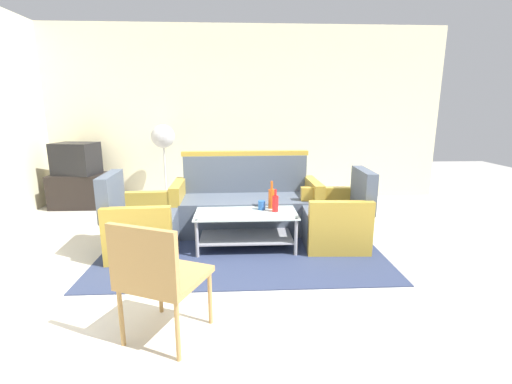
{
  "coord_description": "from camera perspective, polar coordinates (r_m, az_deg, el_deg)",
  "views": [
    {
      "loc": [
        -0.13,
        -3.0,
        1.51
      ],
      "look_at": [
        0.06,
        0.65,
        0.65
      ],
      "focal_mm": 25.07,
      "sensor_mm": 36.0,
      "label": 1
    }
  ],
  "objects": [
    {
      "name": "bottle_red",
      "position": [
        3.89,
        3.1,
        -1.79
      ],
      "size": [
        0.07,
        0.07,
        0.25
      ],
      "color": "red",
      "rests_on": "coffee_table"
    },
    {
      "name": "television",
      "position": [
        6.12,
        -26.77,
        4.78
      ],
      "size": [
        0.67,
        0.55,
        0.48
      ],
      "rotation": [
        0.0,
        0.0,
        2.95
      ],
      "color": "black",
      "rests_on": "tv_stand"
    },
    {
      "name": "pedestal_fan",
      "position": [
        5.74,
        -14.58,
        7.85
      ],
      "size": [
        0.36,
        0.36,
        1.27
      ],
      "color": "#2D2D33",
      "rests_on": "ground"
    },
    {
      "name": "cup",
      "position": [
        3.97,
        0.91,
        -2.11
      ],
      "size": [
        0.08,
        0.08,
        0.1
      ],
      "primitive_type": "cylinder",
      "color": "#2659A5",
      "rests_on": "coffee_table"
    },
    {
      "name": "bottle_orange",
      "position": [
        4.01,
        2.51,
        -0.96
      ],
      "size": [
        0.07,
        0.07,
        0.31
      ],
      "color": "#D85919",
      "rests_on": "coffee_table"
    },
    {
      "name": "ground_plane",
      "position": [
        3.36,
        -0.49,
        -13.47
      ],
      "size": [
        14.0,
        14.0,
        0.0
      ],
      "primitive_type": "plane",
      "color": "beige"
    },
    {
      "name": "armchair_right",
      "position": [
        4.12,
        12.77,
        -4.38
      ],
      "size": [
        0.73,
        0.79,
        0.85
      ],
      "rotation": [
        0.0,
        0.0,
        1.52
      ],
      "color": "#4C5666",
      "rests_on": "rug"
    },
    {
      "name": "coffee_table",
      "position": [
        3.93,
        -1.59,
        -5.14
      ],
      "size": [
        1.1,
        0.6,
        0.4
      ],
      "color": "silver",
      "rests_on": "rug"
    },
    {
      "name": "wall_back",
      "position": [
        6.06,
        -1.79,
        12.19
      ],
      "size": [
        6.52,
        0.12,
        2.8
      ],
      "color": "beige",
      "rests_on": "ground"
    },
    {
      "name": "couch",
      "position": [
        4.53,
        -1.51,
        -2.08
      ],
      "size": [
        1.82,
        0.78,
        0.96
      ],
      "rotation": [
        0.0,
        0.0,
        3.16
      ],
      "color": "#4C5666",
      "rests_on": "rug"
    },
    {
      "name": "rug",
      "position": [
        4.05,
        -2.29,
        -8.63
      ],
      "size": [
        2.96,
        2.01,
        0.01
      ],
      "primitive_type": "cube",
      "color": "#2D3856",
      "rests_on": "ground"
    },
    {
      "name": "tv_stand",
      "position": [
        6.2,
        -26.31,
        0.22
      ],
      "size": [
        0.8,
        0.5,
        0.52
      ],
      "primitive_type": "cube",
      "color": "black",
      "rests_on": "ground"
    },
    {
      "name": "armchair_left",
      "position": [
        3.99,
        -17.92,
        -5.28
      ],
      "size": [
        0.73,
        0.79,
        0.85
      ],
      "rotation": [
        0.0,
        0.0,
        -1.52
      ],
      "color": "#4C5666",
      "rests_on": "rug"
    },
    {
      "name": "wicker_chair",
      "position": [
        2.4,
        -15.53,
        -12.31
      ],
      "size": [
        0.63,
        0.63,
        0.84
      ],
      "rotation": [
        0.0,
        0.0,
        -0.41
      ],
      "color": "#AD844C",
      "rests_on": "ground"
    }
  ]
}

